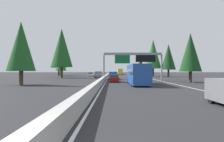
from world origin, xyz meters
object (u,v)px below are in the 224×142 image
(conifer_left_near, at_px, (62,48))
(sedan_far_center, at_px, (114,74))
(conifer_left_far, at_px, (61,61))
(conifer_right_mid, at_px, (153,54))
(oncoming_near, at_px, (91,74))
(oncoming_far, at_px, (98,75))
(conifer_right_far, at_px, (168,57))
(conifer_left_foreground, at_px, (21,46))
(conifer_left_mid, at_px, (59,53))
(sign_gantry_overhead, at_px, (134,58))
(conifer_right_distant, at_px, (140,64))
(pickup_near_right, at_px, (113,76))
(conifer_right_near, at_px, (190,52))
(bus_far_left, at_px, (137,74))
(sedan_mid_left, at_px, (114,78))
(box_truck_distant_a, at_px, (120,71))

(conifer_left_near, bearing_deg, sedan_far_center, -26.82)
(conifer_left_far, bearing_deg, conifer_right_mid, -99.16)
(oncoming_near, distance_m, oncoming_far, 13.71)
(oncoming_far, distance_m, conifer_right_far, 25.12)
(conifer_left_foreground, height_order, conifer_left_far, conifer_left_foreground)
(conifer_left_mid, relative_size, conifer_left_far, 1.65)
(sign_gantry_overhead, relative_size, conifer_right_far, 1.15)
(oncoming_near, bearing_deg, sign_gantry_overhead, 21.52)
(oncoming_near, relative_size, oncoming_far, 0.79)
(conifer_right_distant, height_order, conifer_left_mid, conifer_left_mid)
(pickup_near_right, distance_m, conifer_left_near, 19.71)
(conifer_right_distant, distance_m, conifer_left_mid, 42.28)
(conifer_right_mid, bearing_deg, oncoming_far, 118.81)
(conifer_right_near, height_order, conifer_right_distant, conifer_right_distant)
(conifer_right_distant, bearing_deg, bus_far_left, 172.03)
(sedan_mid_left, xyz_separation_m, conifer_right_near, (-0.89, -13.97, 4.83))
(conifer_left_far, bearing_deg, bus_far_left, -152.90)
(sedan_mid_left, bearing_deg, sedan_far_center, -0.15)
(pickup_near_right, xyz_separation_m, oncoming_far, (12.43, 4.41, 0.00))
(sign_gantry_overhead, xyz_separation_m, conifer_left_far, (33.72, 23.89, 0.76))
(sedan_far_center, distance_m, conifer_right_mid, 23.58)
(conifer_right_far, bearing_deg, box_truck_distant_a, 23.09)
(conifer_right_mid, bearing_deg, pickup_near_right, 148.20)
(conifer_left_near, bearing_deg, sedan_mid_left, -144.54)
(sedan_far_center, relative_size, oncoming_near, 1.00)
(pickup_near_right, relative_size, oncoming_near, 1.27)
(oncoming_near, bearing_deg, conifer_right_near, 30.65)
(sign_gantry_overhead, xyz_separation_m, oncoming_far, (18.19, 8.76, -3.84))
(conifer_right_distant, height_order, conifer_left_near, conifer_left_near)
(conifer_right_distant, bearing_deg, oncoming_far, 157.21)
(box_truck_distant_a, height_order, conifer_right_near, conifer_right_near)
(box_truck_distant_a, distance_m, conifer_left_mid, 33.74)
(box_truck_distant_a, distance_m, conifer_left_far, 36.37)
(conifer_right_distant, bearing_deg, conifer_right_far, -172.78)
(oncoming_near, relative_size, conifer_right_mid, 0.34)
(box_truck_distant_a, distance_m, conifer_right_far, 38.87)
(conifer_left_mid, bearing_deg, oncoming_near, -124.56)
(conifer_right_distant, xyz_separation_m, conifer_left_mid, (-21.10, 36.46, 3.57))
(conifer_right_distant, bearing_deg, sedan_far_center, 139.55)
(sedan_far_center, bearing_deg, sign_gantry_overhead, -175.02)
(conifer_right_near, height_order, conifer_left_near, conifer_left_near)
(conifer_right_mid, height_order, conifer_right_far, conifer_right_mid)
(sign_gantry_overhead, bearing_deg, conifer_left_near, 50.23)
(sign_gantry_overhead, height_order, conifer_left_foreground, conifer_left_foreground)
(conifer_right_far, xyz_separation_m, conifer_left_mid, (15.23, 41.07, 2.41))
(pickup_near_right, bearing_deg, conifer_left_near, 55.45)
(oncoming_near, bearing_deg, conifer_left_near, -24.05)
(conifer_left_mid, bearing_deg, sedan_far_center, -77.79)
(box_truck_distant_a, bearing_deg, conifer_left_near, 157.81)
(conifer_right_mid, height_order, conifer_left_near, conifer_left_near)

